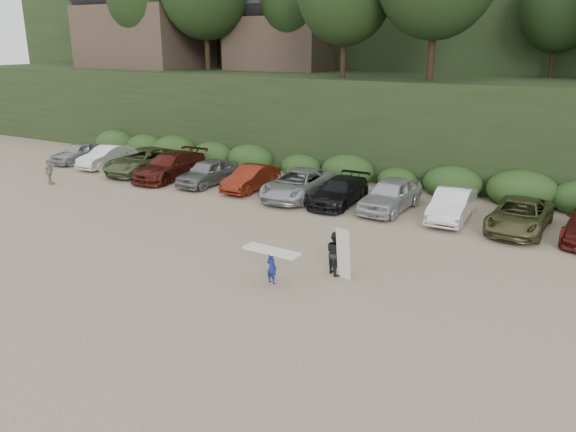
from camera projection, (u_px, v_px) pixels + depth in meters
The scene contains 6 objects.
ground at pixel (241, 268), 21.39m from camera, with size 120.00×120.00×0.00m, color tan.
hillside_backdrop at pixel (473, 4), 47.90m from camera, with size 90.00×41.50×28.00m.
parked_cars at pixel (317, 186), 30.25m from camera, with size 39.61×6.10×1.64m.
distant_walker at pixel (49, 172), 33.48m from camera, with size 0.92×0.38×1.57m, color #9B9783.
child_surfer at pixel (272, 260), 19.78m from camera, with size 2.15×0.70×1.27m.
adult_surfer at pixel (336, 253), 20.57m from camera, with size 1.26×1.00×1.93m.
Camera 1 is at (11.39, -16.31, 8.30)m, focal length 35.00 mm.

